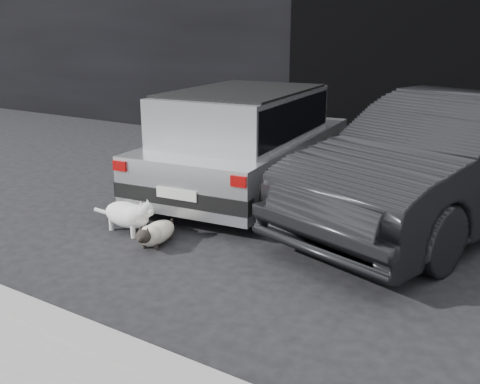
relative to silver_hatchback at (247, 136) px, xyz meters
The scene contains 8 objects.
ground 1.25m from the silver_hatchback, 85.36° to the right, with size 80.00×80.00×0.00m, color black.
building_facade 5.39m from the silver_hatchback, 77.71° to the left, with size 34.00×4.00×5.00m, color black.
garage_opening 3.21m from the silver_hatchback, 69.92° to the left, with size 4.00×0.10×2.60m, color black.
curb 3.84m from the silver_hatchback, 73.37° to the right, with size 18.00×0.25×0.12m, color gray.
silver_hatchback is the anchor object (origin of this frame).
second_car 2.40m from the silver_hatchback, ahead, with size 1.46×4.18×1.38m, color black.
cat_siamese 2.14m from the silver_hatchback, 84.08° to the right, with size 0.36×0.75×0.26m.
cat_white 2.01m from the silver_hatchback, 96.61° to the right, with size 0.88×0.36×0.41m.
Camera 1 is at (3.39, -4.64, 2.00)m, focal length 40.00 mm.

